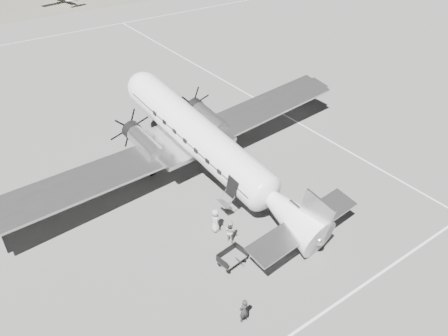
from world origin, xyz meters
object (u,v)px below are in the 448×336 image
Objects in this scene: ground_crew at (244,311)px; passenger at (215,220)px; baggage_cart_near at (232,258)px; ramp_agent at (230,231)px; dc3_airliner at (208,147)px.

ground_crew is 0.94× the size of passenger.
ramp_agent is (1.12, 1.67, 0.27)m from baggage_cart_near.
baggage_cart_near is (-3.55, -7.78, -2.46)m from dc3_airliner.
passenger is at bearing 66.32° from baggage_cart_near.
baggage_cart_near is at bearing -178.03° from passenger.
passenger reaches higher than ground_crew.
ground_crew is at bearing -120.79° from dc3_airliner.
ground_crew is at bearing 138.83° from ramp_agent.
ground_crew is at bearing 175.80° from passenger.
passenger is at bearing -124.47° from dc3_airliner.
ramp_agent reaches higher than baggage_cart_near.
baggage_cart_near is 1.12× the size of ramp_agent.
baggage_cart_near is 3.09m from passenger.
baggage_cart_near is at bearing -119.92° from dc3_airliner.
passenger reaches higher than ramp_agent.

